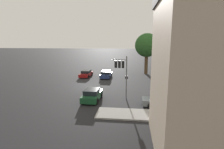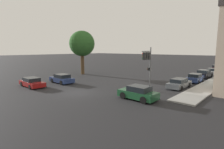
# 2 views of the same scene
# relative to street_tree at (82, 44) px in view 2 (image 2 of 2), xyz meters

# --- Properties ---
(ground_plane) EXTENTS (300.00, 300.00, 0.00)m
(ground_plane) POSITION_rel_street_tree_xyz_m (11.88, -10.34, -6.27)
(ground_plane) COLOR black
(street_tree) EXTENTS (5.17, 5.17, 8.92)m
(street_tree) POSITION_rel_street_tree_xyz_m (0.00, 0.00, 0.00)
(street_tree) COLOR #4C3823
(street_tree) RESTS_ON ground_plane
(traffic_signal) EXTENTS (0.54, 1.96, 5.44)m
(traffic_signal) POSITION_rel_street_tree_xyz_m (17.89, -4.40, -2.35)
(traffic_signal) COLOR #515456
(traffic_signal) RESTS_ON ground_plane
(crossing_car_0) EXTENTS (4.30, 2.04, 1.38)m
(crossing_car_0) POSITION_rel_street_tree_xyz_m (5.21, -8.24, -5.61)
(crossing_car_0) COLOR navy
(crossing_car_0) RESTS_ON ground_plane
(crossing_car_1) EXTENTS (4.12, 2.05, 1.45)m
(crossing_car_1) POSITION_rel_street_tree_xyz_m (19.00, -7.92, -5.58)
(crossing_car_1) COLOR #194728
(crossing_car_1) RESTS_ON ground_plane
(crossing_car_2) EXTENTS (4.65, 2.04, 1.27)m
(crossing_car_2) POSITION_rel_street_tree_xyz_m (4.48, -12.53, -5.66)
(crossing_car_2) COLOR maroon
(crossing_car_2) RESTS_ON ground_plane
(parked_car_0) EXTENTS (1.87, 4.66, 1.30)m
(parked_car_0) POSITION_rel_street_tree_xyz_m (20.10, 0.37, -5.64)
(parked_car_0) COLOR #4C5156
(parked_car_0) RESTS_ON ground_plane
(parked_car_1) EXTENTS (1.97, 4.21, 1.36)m
(parked_car_1) POSITION_rel_street_tree_xyz_m (20.34, 6.32, -5.62)
(parked_car_1) COLOR navy
(parked_car_1) RESTS_ON ground_plane
(parked_car_2) EXTENTS (2.18, 4.52, 1.48)m
(parked_car_2) POSITION_rel_street_tree_xyz_m (20.23, 11.81, -5.56)
(parked_car_2) COLOR black
(parked_car_2) RESTS_ON ground_plane
(parked_car_3) EXTENTS (2.12, 4.00, 1.29)m
(parked_car_3) POSITION_rel_street_tree_xyz_m (20.34, 17.52, -5.65)
(parked_car_3) COLOR #B7B7BC
(parked_car_3) RESTS_ON ground_plane
(parked_car_4) EXTENTS (1.94, 4.59, 1.57)m
(parked_car_4) POSITION_rel_street_tree_xyz_m (20.08, 23.42, -5.53)
(parked_car_4) COLOR maroon
(parked_car_4) RESTS_ON ground_plane
(parked_car_5) EXTENTS (2.07, 4.70, 1.36)m
(parked_car_5) POSITION_rel_street_tree_xyz_m (20.17, 28.90, -5.62)
(parked_car_5) COLOR silver
(parked_car_5) RESTS_ON ground_plane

